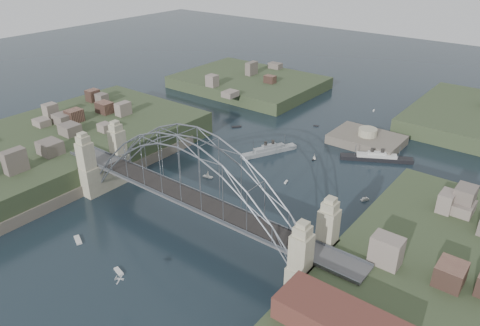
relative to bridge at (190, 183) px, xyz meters
name	(u,v)px	position (x,y,z in m)	size (l,w,h in m)	color
ground	(193,229)	(0.00, 0.00, -12.32)	(500.00, 500.00, 0.00)	black
bridge	(190,183)	(0.00, 0.00, 0.00)	(84.00, 13.80, 24.60)	#4D4D4F
shore_west	(53,155)	(-57.32, 0.00, -10.35)	(50.50, 90.00, 12.00)	#303E24
headland_nw	(249,87)	(-55.00, 95.00, -11.82)	(60.00, 45.00, 9.00)	#303E24
fort_island	(366,145)	(12.00, 70.00, -12.66)	(22.00, 16.00, 9.40)	#5C5449
wharf_shed	(342,322)	(44.00, -14.00, -2.32)	(20.00, 8.00, 4.00)	#592D26
naval_cruiser_near	(269,151)	(-9.15, 44.59, -11.45)	(10.40, 18.07, 5.65)	gray
naval_cruiser_far	(298,99)	(-27.98, 93.03, -11.55)	(4.59, 14.76, 4.94)	gray
ocean_liner	(376,158)	(19.41, 60.46, -11.51)	(20.17, 12.99, 5.27)	black
aeroplane	(119,279)	(5.53, -25.04, -7.07)	(1.75, 2.75, 0.43)	#B1B4B8
small_boat_a	(208,175)	(-13.73, 20.89, -11.54)	(2.97, 1.56, 2.38)	silver
small_boat_b	(286,182)	(5.30, 31.97, -12.17)	(0.94, 1.85, 0.45)	silver
small_boat_c	(119,272)	(-1.40, -20.36, -12.17)	(2.97, 1.59, 0.45)	silver
small_boat_d	(365,199)	(26.42, 36.54, -12.04)	(1.78, 2.24, 1.43)	silver
small_boat_e	(237,127)	(-30.52, 55.23, -12.17)	(2.91, 3.28, 0.45)	silver
small_boat_f	(314,157)	(4.42, 49.11, -11.31)	(1.15, 1.69, 2.38)	silver
small_boat_h	(316,126)	(-8.56, 73.37, -12.17)	(1.97, 1.26, 0.45)	silver
small_boat_i	(329,228)	(25.01, 19.56, -12.17)	(2.40, 0.81, 0.45)	silver
small_boat_j	(78,240)	(-17.14, -19.17, -12.17)	(3.67, 2.42, 0.45)	silver
small_boat_k	(374,110)	(1.36, 101.20, -12.17)	(1.00, 1.81, 0.45)	silver
small_boat_l	(173,137)	(-40.39, 33.61, -11.43)	(2.38, 1.35, 2.38)	silver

